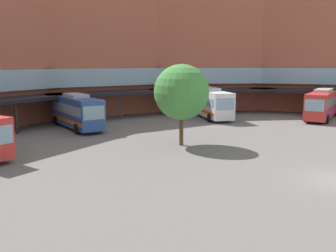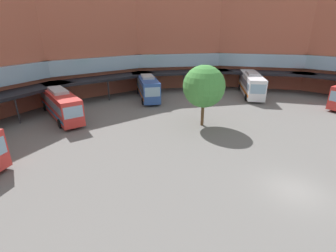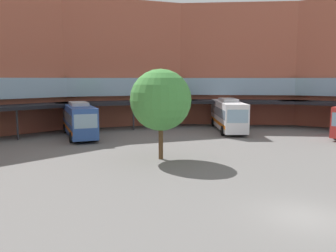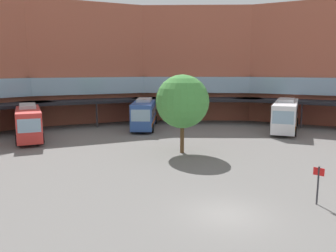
{
  "view_description": "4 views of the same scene",
  "coord_description": "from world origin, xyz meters",
  "px_view_note": "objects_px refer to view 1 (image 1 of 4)",
  "views": [
    {
      "loc": [
        -24.7,
        -2.47,
        7.3
      ],
      "look_at": [
        1.83,
        13.48,
        2.05
      ],
      "focal_mm": 40.22,
      "sensor_mm": 36.0,
      "label": 1
    },
    {
      "loc": [
        -16.4,
        -6.28,
        10.91
      ],
      "look_at": [
        -1.22,
        13.38,
        1.14
      ],
      "focal_mm": 26.56,
      "sensor_mm": 36.0,
      "label": 2
    },
    {
      "loc": [
        -15.99,
        -6.49,
        6.39
      ],
      "look_at": [
        2.98,
        11.64,
        2.93
      ],
      "focal_mm": 38.4,
      "sensor_mm": 36.0,
      "label": 3
    },
    {
      "loc": [
        -10.03,
        -14.7,
        7.67
      ],
      "look_at": [
        1.74,
        11.55,
        2.93
      ],
      "focal_mm": 37.23,
      "sensor_mm": 36.0,
      "label": 4
    }
  ],
  "objects_px": {
    "bus_4": "(209,102)",
    "bus_5": "(76,111)",
    "plaza_tree": "(182,92)",
    "bus_2": "(323,104)"
  },
  "relations": [
    {
      "from": "bus_2",
      "to": "bus_4",
      "type": "height_order",
      "value": "bus_4"
    },
    {
      "from": "bus_5",
      "to": "plaza_tree",
      "type": "distance_m",
      "value": 14.58
    },
    {
      "from": "bus_4",
      "to": "bus_5",
      "type": "height_order",
      "value": "bus_4"
    },
    {
      "from": "bus_4",
      "to": "plaza_tree",
      "type": "distance_m",
      "value": 18.11
    },
    {
      "from": "bus_5",
      "to": "bus_2",
      "type": "bearing_deg",
      "value": 70.18
    },
    {
      "from": "bus_4",
      "to": "plaza_tree",
      "type": "xyz_separation_m",
      "value": [
        -17.11,
        -5.27,
        2.71
      ]
    },
    {
      "from": "bus_4",
      "to": "bus_5",
      "type": "relative_size",
      "value": 0.99
    },
    {
      "from": "bus_5",
      "to": "plaza_tree",
      "type": "height_order",
      "value": "plaza_tree"
    },
    {
      "from": "bus_2",
      "to": "bus_5",
      "type": "xyz_separation_m",
      "value": [
        -22.1,
        22.24,
        -0.02
      ]
    },
    {
      "from": "bus_5",
      "to": "plaza_tree",
      "type": "relative_size",
      "value": 1.43
    }
  ]
}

